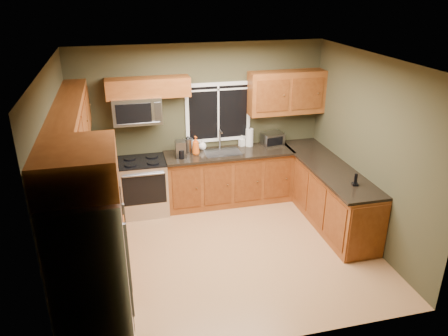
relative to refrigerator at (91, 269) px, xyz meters
name	(u,v)px	position (x,y,z in m)	size (l,w,h in m)	color
floor	(226,250)	(1.74, 1.30, -0.90)	(4.20, 4.20, 0.00)	#B07B4D
ceiling	(227,61)	(1.74, 1.30, 1.80)	(4.20, 4.20, 0.00)	white
back_wall	(201,125)	(1.74, 3.10, 0.45)	(4.20, 4.20, 0.00)	#3B3924
front_wall	(272,235)	(1.74, -0.50, 0.45)	(4.20, 4.20, 0.00)	#3B3924
left_wall	(60,180)	(-0.36, 1.30, 0.45)	(3.60, 3.60, 0.00)	#3B3924
right_wall	(369,151)	(3.84, 1.30, 0.45)	(3.60, 3.60, 0.00)	#3B3924
window	(218,112)	(2.04, 3.08, 0.65)	(1.12, 0.03, 1.02)	white
base_cabinets_left	(95,222)	(-0.06, 1.78, -0.45)	(0.60, 2.65, 0.90)	brown
countertop_left	(93,192)	(-0.04, 1.78, 0.02)	(0.65, 2.65, 0.04)	black
base_cabinets_back	(229,178)	(2.15, 2.80, -0.45)	(2.17, 0.60, 0.90)	brown
countertop_back	(229,153)	(2.15, 2.78, 0.02)	(2.17, 0.65, 0.04)	black
base_cabinets_peninsula	(327,193)	(3.54, 1.84, -0.45)	(0.60, 2.52, 0.90)	brown
countertop_peninsula	(328,166)	(3.51, 1.85, 0.02)	(0.65, 2.50, 0.04)	black
upper_cabinets_left	(71,128)	(-0.20, 1.78, 0.96)	(0.33, 2.65, 0.72)	brown
upper_cabinets_back_left	(148,87)	(0.89, 2.94, 1.17)	(1.30, 0.33, 0.30)	brown
upper_cabinets_back_right	(286,92)	(3.19, 2.94, 0.96)	(1.30, 0.33, 0.72)	brown
upper_cabinet_over_fridge	(77,167)	(0.00, 0.00, 1.13)	(0.72, 0.90, 0.38)	brown
refrigerator	(91,269)	(0.00, 0.00, 0.00)	(0.74, 0.90, 1.80)	#B7B7BC
range	(143,186)	(0.69, 2.77, -0.43)	(0.76, 0.69, 0.94)	#B7B7BC
microwave	(137,110)	(0.69, 2.91, 0.83)	(0.76, 0.41, 0.42)	#B7B7BC
sink	(222,151)	(2.04, 2.79, 0.05)	(0.60, 0.42, 0.36)	slate
toaster_oven	(272,139)	(2.97, 2.92, 0.15)	(0.40, 0.33, 0.22)	#B7B7BC
coffee_maker	(181,150)	(1.33, 2.74, 0.17)	(0.17, 0.23, 0.27)	slate
kettle	(188,144)	(1.49, 2.95, 0.17)	(0.19, 0.19, 0.28)	#B7B7BC
paper_towel_roll	(249,137)	(2.57, 2.98, 0.19)	(0.16, 0.16, 0.34)	white
soap_bottle_a	(196,145)	(1.59, 2.80, 0.20)	(0.12, 0.12, 0.31)	#E65B15
soap_bottle_b	(242,141)	(2.44, 3.00, 0.14)	(0.09, 0.09, 0.19)	white
soap_bottle_c	(202,145)	(1.74, 3.00, 0.13)	(0.14, 0.14, 0.17)	white
cordless_phone	(355,182)	(3.55, 1.09, 0.09)	(0.10, 0.10, 0.18)	black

